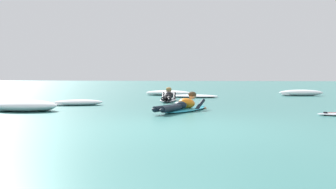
# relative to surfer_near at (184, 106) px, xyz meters

# --- Properties ---
(ground_plane) EXTENTS (120.00, 120.00, 0.00)m
(ground_plane) POSITION_rel_surfer_near_xyz_m (0.24, 6.72, -0.14)
(ground_plane) COLOR #387A75
(surfer_near) EXTENTS (1.26, 2.57, 0.55)m
(surfer_near) POSITION_rel_surfer_near_xyz_m (0.00, 0.00, 0.00)
(surfer_near) COLOR #2DB2D1
(surfer_near) RESTS_ON ground
(surfer_far) EXTENTS (0.87, 2.73, 0.55)m
(surfer_far) POSITION_rel_surfer_near_xyz_m (-1.12, 4.10, -0.00)
(surfer_far) COLOR silver
(surfer_far) RESTS_ON ground
(whitewater_front) EXTENTS (1.61, 1.08, 0.18)m
(whitewater_front) POSITION_rel_surfer_near_xyz_m (-3.49, 1.43, -0.05)
(whitewater_front) COLOR white
(whitewater_front) RESTS_ON ground
(whitewater_mid_left) EXTENTS (2.15, 1.10, 0.29)m
(whitewater_mid_left) POSITION_rel_surfer_near_xyz_m (4.34, 8.69, -0.00)
(whitewater_mid_left) COLOR white
(whitewater_mid_left) RESTS_ON ground
(whitewater_mid_right) EXTENTS (1.76, 1.12, 0.29)m
(whitewater_mid_right) POSITION_rel_surfer_near_xyz_m (-4.06, -0.69, -0.00)
(whitewater_mid_right) COLOR white
(whitewater_mid_right) RESTS_ON ground
(whitewater_back) EXTENTS (2.26, 1.42, 0.12)m
(whitewater_back) POSITION_rel_surfer_near_xyz_m (-0.44, 6.58, -0.08)
(whitewater_back) COLOR white
(whitewater_back) RESTS_ON ground
(whitewater_far_band) EXTENTS (2.32, 1.19, 0.25)m
(whitewater_far_band) POSITION_rel_surfer_near_xyz_m (-1.78, 7.97, -0.02)
(whitewater_far_band) COLOR white
(whitewater_far_band) RESTS_ON ground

